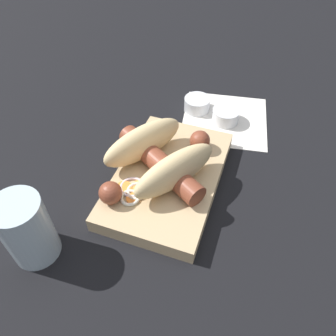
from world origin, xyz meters
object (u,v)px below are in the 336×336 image
(food_tray, at_px, (168,178))
(drink_glass, at_px, (27,230))
(condiment_cup_far, at_px, (197,105))
(sausage, at_px, (158,165))
(condiment_cup_near, at_px, (225,117))
(bread_roll, at_px, (158,156))

(food_tray, relative_size, drink_glass, 2.38)
(condiment_cup_far, bearing_deg, food_tray, -177.33)
(food_tray, xyz_separation_m, sausage, (-0.00, 0.01, 0.03))
(condiment_cup_far, bearing_deg, condiment_cup_near, -105.82)
(condiment_cup_near, xyz_separation_m, condiment_cup_far, (0.02, 0.06, 0.00))
(food_tray, xyz_separation_m, condiment_cup_near, (0.18, -0.05, -0.00))
(food_tray, bearing_deg, condiment_cup_far, 2.67)
(sausage, bearing_deg, drink_glass, 145.77)
(bread_roll, height_order, condiment_cup_near, bread_roll)
(food_tray, distance_m, sausage, 0.03)
(food_tray, relative_size, condiment_cup_far, 4.78)
(food_tray, relative_size, condiment_cup_near, 4.78)
(condiment_cup_near, bearing_deg, drink_glass, 153.18)
(bread_roll, relative_size, condiment_cup_far, 3.61)
(condiment_cup_far, bearing_deg, drink_glass, 162.41)
(bread_roll, bearing_deg, drink_glass, 147.52)
(condiment_cup_near, xyz_separation_m, drink_glass, (-0.35, 0.18, 0.04))
(bread_roll, distance_m, sausage, 0.01)
(drink_glass, bearing_deg, food_tray, -36.64)
(sausage, bearing_deg, condiment_cup_far, -1.25)
(bread_roll, relative_size, drink_glass, 1.80)
(bread_roll, relative_size, sausage, 1.02)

